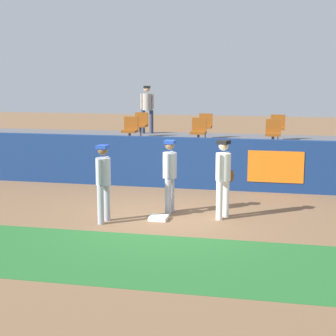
{
  "coord_description": "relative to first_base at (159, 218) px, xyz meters",
  "views": [
    {
      "loc": [
        2.55,
        -11.58,
        3.24
      ],
      "look_at": [
        -0.12,
        0.86,
        1.0
      ],
      "focal_mm": 58.15,
      "sensor_mm": 36.0,
      "label": 1
    }
  ],
  "objects": [
    {
      "name": "seat_front_left",
      "position": [
        -2.05,
        4.91,
        1.47
      ],
      "size": [
        0.45,
        0.44,
        0.84
      ],
      "color": "#4C4C51",
      "rests_on": "bleacher_platform"
    },
    {
      "name": "ground_plane",
      "position": [
        0.12,
        0.14,
        -0.04
      ],
      "size": [
        60.0,
        60.0,
        0.0
      ],
      "primitive_type": "plane",
      "color": "brown"
    },
    {
      "name": "seat_back_right",
      "position": [
        2.45,
        6.71,
        1.47
      ],
      "size": [
        0.47,
        0.44,
        0.84
      ],
      "color": "#4C4C51",
      "rests_on": "bleacher_platform"
    },
    {
      "name": "first_base",
      "position": [
        0.0,
        0.0,
        0.0
      ],
      "size": [
        0.4,
        0.4,
        0.08
      ],
      "primitive_type": "cube",
      "color": "white",
      "rests_on": "ground_plane"
    },
    {
      "name": "seat_back_center",
      "position": [
        0.05,
        6.71,
        1.47
      ],
      "size": [
        0.44,
        0.44,
        0.84
      ],
      "color": "#4C4C51",
      "rests_on": "bleacher_platform"
    },
    {
      "name": "player_coach_visitor",
      "position": [
        -1.12,
        -0.46,
        0.95
      ],
      "size": [
        0.37,
        0.47,
        1.71
      ],
      "rotation": [
        0.0,
        0.0,
        -1.71
      ],
      "color": "#9EA3AD",
      "rests_on": "ground_plane"
    },
    {
      "name": "seat_front_right",
      "position": [
        2.35,
        4.91,
        1.47
      ],
      "size": [
        0.45,
        0.44,
        0.84
      ],
      "color": "#4C4C51",
      "rests_on": "bleacher_platform"
    },
    {
      "name": "seat_back_left",
      "position": [
        -2.19,
        6.71,
        1.47
      ],
      "size": [
        0.46,
        0.44,
        0.84
      ],
      "color": "#4C4C51",
      "rests_on": "bleacher_platform"
    },
    {
      "name": "grass_foreground_strip",
      "position": [
        0.12,
        -2.56,
        -0.04
      ],
      "size": [
        18.0,
        2.8,
        0.01
      ],
      "primitive_type": "cube",
      "color": "#26662B",
      "rests_on": "ground_plane"
    },
    {
      "name": "player_runner_visitor",
      "position": [
        0.13,
        0.61,
        0.95
      ],
      "size": [
        0.34,
        0.48,
        1.71
      ],
      "rotation": [
        0.0,
        0.0,
        -1.62
      ],
      "color": "#9EA3AD",
      "rests_on": "ground_plane"
    },
    {
      "name": "field_wall",
      "position": [
        0.14,
        3.47,
        0.68
      ],
      "size": [
        18.0,
        0.26,
        1.44
      ],
      "color": "navy",
      "rests_on": "ground_plane"
    },
    {
      "name": "seat_front_center",
      "position": [
        0.12,
        4.91,
        1.47
      ],
      "size": [
        0.45,
        0.44,
        0.84
      ],
      "color": "#4C4C51",
      "rests_on": "bleacher_platform"
    },
    {
      "name": "player_fielder_home",
      "position": [
        1.38,
        0.45,
        0.98
      ],
      "size": [
        0.47,
        0.5,
        1.76
      ],
      "rotation": [
        0.0,
        0.0,
        -1.93
      ],
      "color": "white",
      "rests_on": "ground_plane"
    },
    {
      "name": "bleacher_platform",
      "position": [
        0.12,
        6.04,
        0.48
      ],
      "size": [
        18.0,
        4.8,
        1.04
      ],
      "primitive_type": "cube",
      "color": "#59595E",
      "rests_on": "ground_plane"
    },
    {
      "name": "spectator_hooded",
      "position": [
        -2.26,
        7.87,
        2.0
      ],
      "size": [
        0.48,
        0.37,
        1.73
      ],
      "rotation": [
        0.0,
        0.0,
        3.29
      ],
      "color": "#33384C",
      "rests_on": "bleacher_platform"
    }
  ]
}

